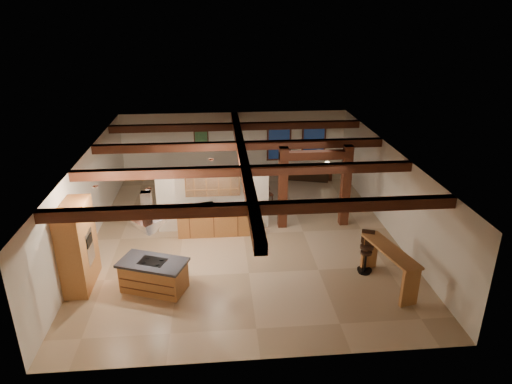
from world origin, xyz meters
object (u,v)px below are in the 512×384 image
Objects in this scene: sofa at (305,172)px; bar_counter at (389,261)px; dining_table at (244,193)px; kitchen_island at (154,275)px.

sofa is 0.95× the size of bar_counter.
dining_table is 0.87× the size of bar_counter.
bar_counter is (0.69, -8.60, 0.45)m from sofa.
sofa is at bearing 39.55° from dining_table.
kitchen_island reaches higher than dining_table.
dining_table reaches higher than sofa.
kitchen_island is at bearing 176.74° from bar_counter.
bar_counter is (3.58, -6.23, 0.42)m from dining_table.
dining_table is 7.20m from bar_counter.
kitchen_island is at bearing -115.64° from dining_table.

